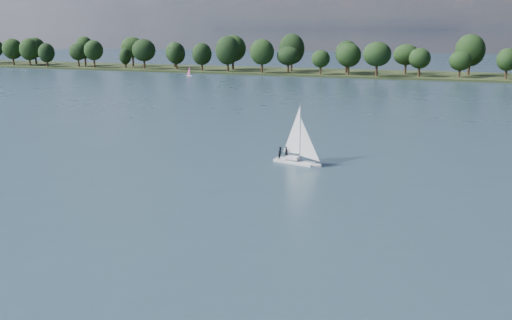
% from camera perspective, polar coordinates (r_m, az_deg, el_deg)
% --- Properties ---
extents(ground, '(700.00, 700.00, 0.00)m').
position_cam_1_polar(ground, '(125.20, 10.81, 4.50)').
color(ground, '#233342').
rests_on(ground, ground).
extents(far_shore, '(660.00, 40.00, 1.50)m').
position_cam_1_polar(far_shore, '(235.50, 16.28, 8.05)').
color(far_shore, black).
rests_on(far_shore, ground).
extents(sailboat, '(6.74, 3.35, 8.55)m').
position_cam_1_polar(sailboat, '(77.40, 3.98, 1.39)').
color(sailboat, silver).
rests_on(sailboat, ground).
extents(dinghy_pink, '(2.56, 1.17, 3.99)m').
position_cam_1_polar(dinghy_pink, '(228.89, -6.64, 8.59)').
color(dinghy_pink, silver).
rests_on(dinghy_pink, ground).
extents(treeline, '(562.36, 73.90, 17.66)m').
position_cam_1_polar(treeline, '(230.80, 15.95, 10.00)').
color(treeline, black).
rests_on(treeline, ground).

